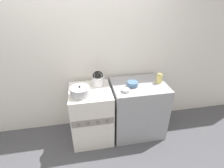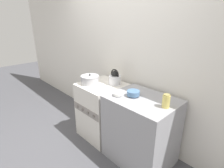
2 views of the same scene
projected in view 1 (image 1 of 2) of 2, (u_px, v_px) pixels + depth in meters
The scene contains 9 objects.
ground_plane at pixel (95, 150), 2.70m from camera, with size 12.00×12.00×0.00m, color #4C4C51.
wall_back at pixel (87, 57), 2.73m from camera, with size 7.00×0.06×2.50m.
stove at pixel (92, 114), 2.76m from camera, with size 0.62×0.66×0.89m.
counter at pixel (137, 108), 2.89m from camera, with size 0.83×0.66×0.91m.
kettle at pixel (98, 80), 2.65m from camera, with size 0.22×0.18×0.24m.
cooking_pot at pixel (80, 91), 2.40m from camera, with size 0.27×0.27×0.15m.
enamel_bowl at pixel (133, 84), 2.60m from camera, with size 0.16×0.16×0.07m.
small_ceramic_bowl at pixel (126, 90), 2.47m from camera, with size 0.11×0.11×0.04m.
storage_jar at pixel (159, 78), 2.68m from camera, with size 0.08×0.08×0.15m.
Camera 1 is at (-0.08, -1.90, 2.19)m, focal length 28.00 mm.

